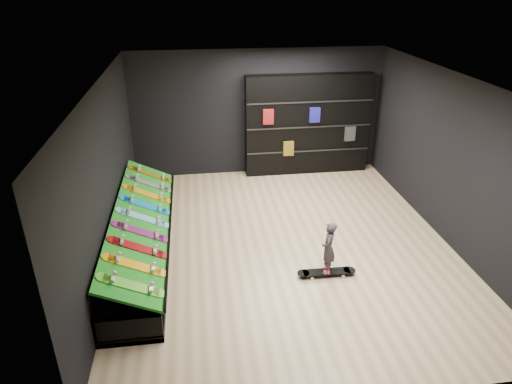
{
  "coord_description": "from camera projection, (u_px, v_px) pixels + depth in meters",
  "views": [
    {
      "loc": [
        -1.52,
        -7.06,
        4.52
      ],
      "look_at": [
        -0.5,
        0.2,
        1.0
      ],
      "focal_mm": 32.0,
      "sensor_mm": 36.0,
      "label": 1
    }
  ],
  "objects": [
    {
      "name": "child",
      "position": [
        328.0,
        257.0,
        7.4
      ],
      "size": [
        0.22,
        0.25,
        0.54
      ],
      "primitive_type": "imported",
      "rotation": [
        0.0,
        0.0,
        -1.99
      ],
      "color": "black",
      "rests_on": "floor_skateboard"
    },
    {
      "name": "display_board_3",
      "position": [
        141.0,
        232.0,
        7.4
      ],
      "size": [
        0.93,
        0.22,
        0.5
      ],
      "primitive_type": null,
      "rotation": [
        0.0,
        0.44,
        0.0
      ],
      "color": "#2626BF",
      "rests_on": "turf_ramp"
    },
    {
      "name": "back_shelving",
      "position": [
        308.0,
        125.0,
        11.04
      ],
      "size": [
        3.03,
        0.35,
        2.42
      ],
      "primitive_type": "cube",
      "color": "black",
      "rests_on": "ground"
    },
    {
      "name": "display_board_7",
      "position": [
        149.0,
        183.0,
        9.09
      ],
      "size": [
        0.93,
        0.22,
        0.5
      ],
      "primitive_type": null,
      "rotation": [
        0.0,
        0.44,
        0.0
      ],
      "color": "black",
      "rests_on": "turf_ramp"
    },
    {
      "name": "display_board_2",
      "position": [
        138.0,
        247.0,
        6.97
      ],
      "size": [
        0.93,
        0.22,
        0.5
      ],
      "primitive_type": null,
      "rotation": [
        0.0,
        0.44,
        0.0
      ],
      "color": "red",
      "rests_on": "turf_ramp"
    },
    {
      "name": "floor_skateboard",
      "position": [
        326.0,
        273.0,
        7.54
      ],
      "size": [
        0.99,
        0.25,
        0.09
      ],
      "primitive_type": null,
      "rotation": [
        0.0,
        0.0,
        -0.03
      ],
      "color": "black",
      "rests_on": "ground"
    },
    {
      "name": "display_board_8",
      "position": [
        151.0,
        174.0,
        9.52
      ],
      "size": [
        0.93,
        0.22,
        0.5
      ],
      "primitive_type": null,
      "rotation": [
        0.0,
        0.44,
        0.0
      ],
      "color": "yellow",
      "rests_on": "turf_ramp"
    },
    {
      "name": "display_board_1",
      "position": [
        135.0,
        265.0,
        6.55
      ],
      "size": [
        0.93,
        0.22,
        0.5
      ],
      "primitive_type": null,
      "rotation": [
        0.0,
        0.44,
        0.0
      ],
      "color": "yellow",
      "rests_on": "turf_ramp"
    },
    {
      "name": "wall_right",
      "position": [
        450.0,
        160.0,
        8.18
      ],
      "size": [
        0.02,
        7.0,
        3.0
      ],
      "primitive_type": "cube",
      "color": "black",
      "rests_on": "ground"
    },
    {
      "name": "display_board_6",
      "position": [
        147.0,
        194.0,
        8.67
      ],
      "size": [
        0.93,
        0.22,
        0.5
      ],
      "primitive_type": null,
      "rotation": [
        0.0,
        0.44,
        0.0
      ],
      "color": "orange",
      "rests_on": "turf_ramp"
    },
    {
      "name": "turf_ramp",
      "position": [
        143.0,
        219.0,
        7.83
      ],
      "size": [
        0.92,
        4.5,
        0.46
      ],
      "primitive_type": "cube",
      "rotation": [
        0.0,
        0.44,
        0.0
      ],
      "color": "#116F12",
      "rests_on": "display_rack"
    },
    {
      "name": "wall_front",
      "position": [
        354.0,
        300.0,
        4.68
      ],
      "size": [
        6.0,
        0.02,
        3.0
      ],
      "primitive_type": "cube",
      "color": "black",
      "rests_on": "ground"
    },
    {
      "name": "ceiling",
      "position": [
        289.0,
        81.0,
        7.15
      ],
      "size": [
        6.0,
        7.0,
        0.01
      ],
      "primitive_type": "cube",
      "color": "white",
      "rests_on": "ground"
    },
    {
      "name": "floor",
      "position": [
        284.0,
        244.0,
        8.45
      ],
      "size": [
        6.0,
        7.0,
        0.01
      ],
      "primitive_type": "cube",
      "color": "#D3BA8E",
      "rests_on": "ground"
    },
    {
      "name": "display_rack",
      "position": [
        142.0,
        242.0,
        8.03
      ],
      "size": [
        0.9,
        4.5,
        0.5
      ],
      "primitive_type": null,
      "color": "black",
      "rests_on": "ground"
    },
    {
      "name": "display_board_0",
      "position": [
        131.0,
        285.0,
        6.13
      ],
      "size": [
        0.93,
        0.22,
        0.5
      ],
      "primitive_type": null,
      "rotation": [
        0.0,
        0.44,
        0.0
      ],
      "color": "green",
      "rests_on": "turf_ramp"
    },
    {
      "name": "wall_left",
      "position": [
        106.0,
        179.0,
        7.43
      ],
      "size": [
        0.02,
        7.0,
        3.0
      ],
      "primitive_type": "cube",
      "color": "black",
      "rests_on": "ground"
    },
    {
      "name": "display_board_5",
      "position": [
        145.0,
        205.0,
        8.25
      ],
      "size": [
        0.93,
        0.22,
        0.5
      ],
      "primitive_type": null,
      "rotation": [
        0.0,
        0.44,
        0.0
      ],
      "color": "blue",
      "rests_on": "turf_ramp"
    },
    {
      "name": "wall_back",
      "position": [
        258.0,
        113.0,
        10.93
      ],
      "size": [
        6.0,
        0.02,
        3.0
      ],
      "primitive_type": "cube",
      "color": "black",
      "rests_on": "ground"
    },
    {
      "name": "display_board_4",
      "position": [
        143.0,
        218.0,
        7.82
      ],
      "size": [
        0.93,
        0.22,
        0.5
      ],
      "primitive_type": null,
      "rotation": [
        0.0,
        0.44,
        0.0
      ],
      "color": "#0CB2E5",
      "rests_on": "turf_ramp"
    }
  ]
}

